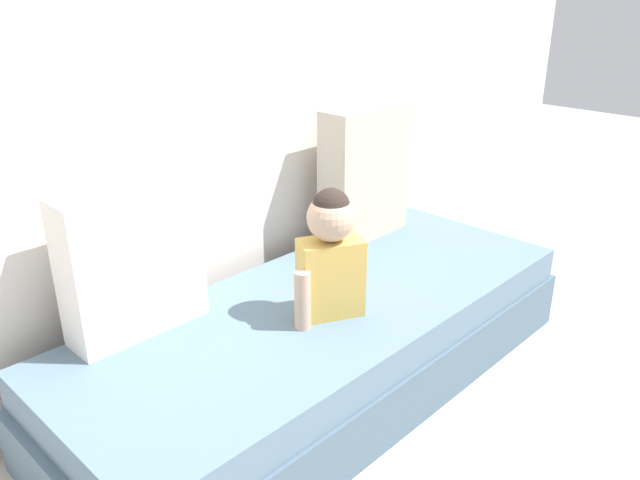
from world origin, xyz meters
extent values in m
plane|color=#B2ADA3|center=(0.00, 0.00, 0.00)|extent=(12.00, 12.00, 0.00)
cube|color=silver|center=(0.00, 0.55, 1.19)|extent=(5.32, 0.10, 2.39)
cube|color=#495F70|center=(0.00, 0.00, 0.12)|extent=(2.12, 0.83, 0.23)
cube|color=slate|center=(0.00, 0.00, 0.30)|extent=(2.06, 0.81, 0.13)
cube|color=silver|center=(-0.58, 0.32, 0.62)|extent=(0.46, 0.16, 0.50)
cube|color=#C1B29E|center=(0.58, 0.32, 0.66)|extent=(0.44, 0.16, 0.59)
cube|color=gold|center=(-0.06, -0.08, 0.51)|extent=(0.25, 0.21, 0.28)
sphere|color=tan|center=(-0.06, -0.08, 0.73)|extent=(0.17, 0.17, 0.17)
sphere|color=#2D231E|center=(-0.06, -0.08, 0.77)|extent=(0.13, 0.13, 0.13)
cylinder|color=tan|center=(-0.20, -0.08, 0.47)|extent=(0.06, 0.06, 0.21)
cylinder|color=tan|center=(0.08, -0.08, 0.47)|extent=(0.06, 0.06, 0.21)
ellipsoid|color=yellow|center=(0.13, -0.03, 0.39)|extent=(0.15, 0.15, 0.04)
camera|label=1|loc=(-1.50, -1.42, 1.49)|focal=35.57mm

